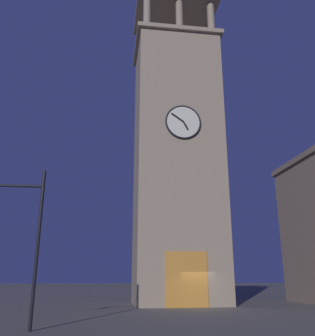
% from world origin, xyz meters
% --- Properties ---
extents(ground_plane, '(200.00, 200.00, 0.00)m').
position_xyz_m(ground_plane, '(0.00, 0.00, 0.00)').
color(ground_plane, '#56544F').
extents(clocktower, '(7.98, 6.64, 30.81)m').
position_xyz_m(clocktower, '(0.88, -3.35, 12.52)').
color(clocktower, gray).
rests_on(clocktower, ground_plane).
extents(traffic_signal_near, '(2.91, 0.41, 6.93)m').
position_xyz_m(traffic_signal_near, '(10.62, 10.29, 4.35)').
color(traffic_signal_near, black).
rests_on(traffic_signal_near, ground_plane).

